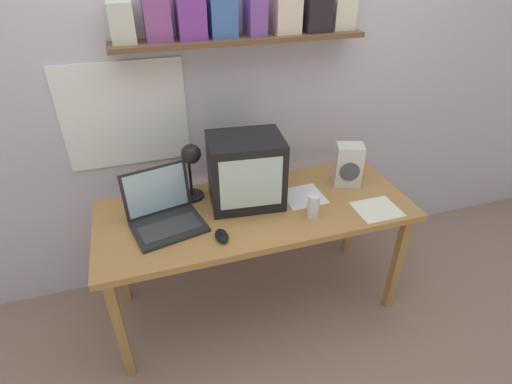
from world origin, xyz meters
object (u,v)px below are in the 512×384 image
Objects in this scene: laptop at (163,211)px; computer_mouse at (222,236)px; open_notebook at (303,196)px; juice_glass at (313,207)px; space_heater at (348,165)px; printed_handout at (377,209)px; desk_lamp at (191,163)px; crt_monitor at (246,171)px; corner_desk at (256,217)px.

laptop is 3.61× the size of computer_mouse.
laptop is 0.75m from open_notebook.
open_notebook is (0.75, 0.01, -0.07)m from laptop.
juice_glass is 0.50× the size of space_heater.
laptop reaches higher than juice_glass.
space_heater is 0.31m from printed_handout.
printed_handout is at bearing -30.32° from desk_lamp.
space_heater is at bearing 96.07° from printed_handout.
printed_handout is at bearing -0.86° from computer_mouse.
crt_monitor is at bearing 169.54° from open_notebook.
crt_monitor is 0.39m from juice_glass.
corner_desk is 7.37× the size of open_notebook.
corner_desk is 0.64m from printed_handout.
space_heater reaches higher than corner_desk.
printed_handout is (0.34, -0.05, -0.05)m from juice_glass.
desk_lamp reaches higher than printed_handout.
computer_mouse reaches higher than corner_desk.
corner_desk is 0.49m from laptop.
corner_desk is at bearing 39.81° from computer_mouse.
printed_handout is at bearing -8.30° from juice_glass.
desk_lamp reaches higher than juice_glass.
corner_desk is 0.29m from open_notebook.
juice_glass is at bearing -37.97° from desk_lamp.
desk_lamp reaches higher than space_heater.
laptop is 3.14× the size of juice_glass.
crt_monitor is 0.28m from desk_lamp.
open_notebook is at bearing 81.52° from juice_glass.
crt_monitor is at bearing 155.42° from printed_handout.
desk_lamp is 0.42m from computer_mouse.
laptop is 0.28m from desk_lamp.
open_notebook is (0.03, 0.18, -0.05)m from juice_glass.
juice_glass is at bearing -31.17° from corner_desk.
desk_lamp is at bearing 157.70° from printed_handout.
crt_monitor is 1.81× the size of open_notebook.
open_notebook is at bearing 23.10° from computer_mouse.
corner_desk is 4.81× the size of desk_lamp.
printed_handout is at bearing -64.43° from space_heater.
juice_glass reaches higher than corner_desk.
crt_monitor is at bearing -160.97° from space_heater.
corner_desk is at bearing -174.67° from open_notebook.
computer_mouse is at bearing 179.14° from printed_handout.
printed_handout is at bearing -35.87° from open_notebook.
desk_lamp reaches higher than corner_desk.
open_notebook is 0.99× the size of printed_handout.
desk_lamp is 2.77× the size of juice_glass.
laptop is at bearing 168.17° from printed_handout.
laptop is at bearing 177.54° from corner_desk.
corner_desk is at bearing -64.70° from crt_monitor.
computer_mouse is (-0.80, -0.27, -0.11)m from space_heater.
computer_mouse is 0.55m from open_notebook.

